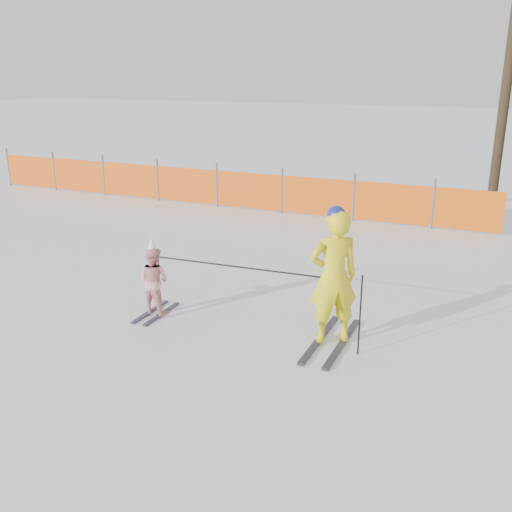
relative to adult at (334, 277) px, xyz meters
The scene contains 5 objects.
ground 1.71m from the adult, behind, with size 120.00×120.00×0.00m, color white.
adult is the anchor object (origin of this frame).
child 2.92m from the adult, behind, with size 0.56×0.98×1.28m.
ski_poles 0.88m from the adult, behind, with size 3.23×0.22×1.17m.
safety_fence 9.14m from the adult, 129.31° to the left, with size 15.66×0.06×1.25m.
Camera 1 is at (3.41, -7.21, 3.74)m, focal length 40.00 mm.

